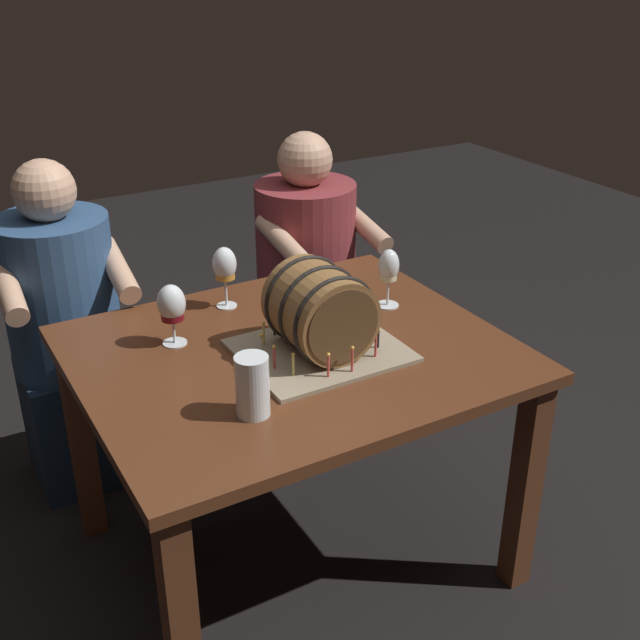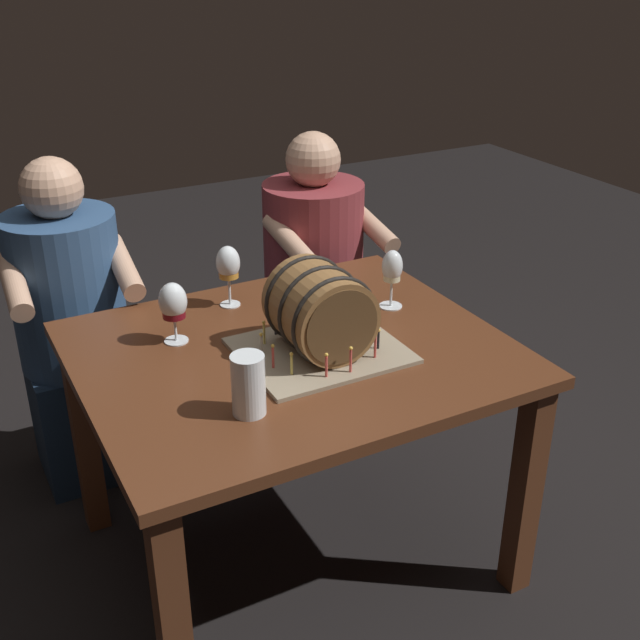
{
  "view_description": "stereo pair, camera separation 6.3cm",
  "coord_description": "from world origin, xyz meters",
  "px_view_note": "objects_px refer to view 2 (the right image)",
  "views": [
    {
      "loc": [
        -0.91,
        -1.74,
        1.79
      ],
      "look_at": [
        0.06,
        -0.06,
        0.84
      ],
      "focal_mm": 44.66,
      "sensor_mm": 36.0,
      "label": 1
    },
    {
      "loc": [
        -0.85,
        -1.77,
        1.79
      ],
      "look_at": [
        0.06,
        -0.06,
        0.84
      ],
      "focal_mm": 44.66,
      "sensor_mm": 36.0,
      "label": 2
    }
  ],
  "objects_px": {
    "barrel_cake": "(320,314)",
    "wine_glass_white": "(392,269)",
    "person_seated_right": "(314,285)",
    "wine_glass_amber": "(228,265)",
    "beer_pint": "(248,387)",
    "wine_glass_red": "(173,304)",
    "person_seated_left": "(74,334)",
    "dining_table": "(293,383)"
  },
  "relations": [
    {
      "from": "wine_glass_white",
      "to": "person_seated_left",
      "type": "bearing_deg",
      "value": 142.71
    },
    {
      "from": "person_seated_right",
      "to": "wine_glass_white",
      "type": "bearing_deg",
      "value": -96.15
    },
    {
      "from": "dining_table",
      "to": "person_seated_left",
      "type": "height_order",
      "value": "person_seated_left"
    },
    {
      "from": "wine_glass_amber",
      "to": "wine_glass_white",
      "type": "xyz_separation_m",
      "value": [
        0.44,
        -0.24,
        -0.01
      ]
    },
    {
      "from": "wine_glass_white",
      "to": "person_seated_left",
      "type": "distance_m",
      "value": 1.11
    },
    {
      "from": "wine_glass_amber",
      "to": "beer_pint",
      "type": "height_order",
      "value": "wine_glass_amber"
    },
    {
      "from": "barrel_cake",
      "to": "wine_glass_white",
      "type": "distance_m",
      "value": 0.37
    },
    {
      "from": "wine_glass_white",
      "to": "dining_table",
      "type": "bearing_deg",
      "value": -165.32
    },
    {
      "from": "person_seated_left",
      "to": "person_seated_right",
      "type": "xyz_separation_m",
      "value": [
        0.92,
        0.0,
        -0.01
      ]
    },
    {
      "from": "person_seated_right",
      "to": "wine_glass_amber",
      "type": "bearing_deg",
      "value": -141.31
    },
    {
      "from": "wine_glass_red",
      "to": "wine_glass_white",
      "type": "bearing_deg",
      "value": -7.71
    },
    {
      "from": "wine_glass_amber",
      "to": "person_seated_left",
      "type": "height_order",
      "value": "person_seated_left"
    },
    {
      "from": "barrel_cake",
      "to": "wine_glass_red",
      "type": "xyz_separation_m",
      "value": [
        -0.33,
        0.25,
        -0.0
      ]
    },
    {
      "from": "wine_glass_amber",
      "to": "wine_glass_white",
      "type": "relative_size",
      "value": 1.05
    },
    {
      "from": "dining_table",
      "to": "barrel_cake",
      "type": "bearing_deg",
      "value": -45.3
    },
    {
      "from": "wine_glass_amber",
      "to": "beer_pint",
      "type": "xyz_separation_m",
      "value": [
        -0.19,
        -0.59,
        -0.06
      ]
    },
    {
      "from": "wine_glass_amber",
      "to": "barrel_cake",
      "type": "bearing_deg",
      "value": -75.88
    },
    {
      "from": "wine_glass_white",
      "to": "beer_pint",
      "type": "xyz_separation_m",
      "value": [
        -0.63,
        -0.35,
        -0.05
      ]
    },
    {
      "from": "wine_glass_amber",
      "to": "wine_glass_red",
      "type": "bearing_deg",
      "value": -145.86
    },
    {
      "from": "dining_table",
      "to": "barrel_cake",
      "type": "height_order",
      "value": "barrel_cake"
    },
    {
      "from": "barrel_cake",
      "to": "beer_pint",
      "type": "height_order",
      "value": "barrel_cake"
    },
    {
      "from": "wine_glass_red",
      "to": "wine_glass_white",
      "type": "relative_size",
      "value": 0.97
    },
    {
      "from": "wine_glass_red",
      "to": "person_seated_right",
      "type": "bearing_deg",
      "value": 37.34
    },
    {
      "from": "wine_glass_amber",
      "to": "wine_glass_white",
      "type": "bearing_deg",
      "value": -29.28
    },
    {
      "from": "beer_pint",
      "to": "person_seated_left",
      "type": "bearing_deg",
      "value": 102.66
    },
    {
      "from": "dining_table",
      "to": "person_seated_left",
      "type": "bearing_deg",
      "value": 121.53
    },
    {
      "from": "barrel_cake",
      "to": "beer_pint",
      "type": "relative_size",
      "value": 2.79
    },
    {
      "from": "person_seated_right",
      "to": "person_seated_left",
      "type": "bearing_deg",
      "value": -180.0
    },
    {
      "from": "wine_glass_red",
      "to": "beer_pint",
      "type": "bearing_deg",
      "value": -85.39
    },
    {
      "from": "barrel_cake",
      "to": "wine_glass_white",
      "type": "xyz_separation_m",
      "value": [
        0.33,
        0.16,
        0.01
      ]
    },
    {
      "from": "dining_table",
      "to": "barrel_cake",
      "type": "xyz_separation_m",
      "value": [
        0.06,
        -0.06,
        0.23
      ]
    },
    {
      "from": "barrel_cake",
      "to": "wine_glass_red",
      "type": "bearing_deg",
      "value": 142.78
    },
    {
      "from": "wine_glass_amber",
      "to": "wine_glass_white",
      "type": "distance_m",
      "value": 0.5
    },
    {
      "from": "wine_glass_white",
      "to": "person_seated_left",
      "type": "height_order",
      "value": "person_seated_left"
    },
    {
      "from": "wine_glass_amber",
      "to": "wine_glass_red",
      "type": "distance_m",
      "value": 0.28
    },
    {
      "from": "wine_glass_white",
      "to": "barrel_cake",
      "type": "bearing_deg",
      "value": -154.31
    },
    {
      "from": "wine_glass_red",
      "to": "person_seated_right",
      "type": "xyz_separation_m",
      "value": [
        0.73,
        0.56,
        -0.31
      ]
    },
    {
      "from": "barrel_cake",
      "to": "person_seated_left",
      "type": "distance_m",
      "value": 1.01
    },
    {
      "from": "wine_glass_white",
      "to": "person_seated_right",
      "type": "bearing_deg",
      "value": 83.85
    },
    {
      "from": "wine_glass_white",
      "to": "person_seated_right",
      "type": "xyz_separation_m",
      "value": [
        0.07,
        0.65,
        -0.32
      ]
    },
    {
      "from": "dining_table",
      "to": "wine_glass_white",
      "type": "relative_size",
      "value": 6.28
    },
    {
      "from": "wine_glass_white",
      "to": "beer_pint",
      "type": "relative_size",
      "value": 1.19
    }
  ]
}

